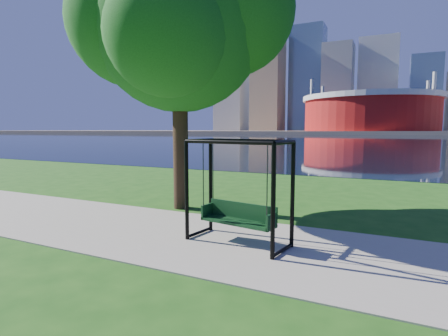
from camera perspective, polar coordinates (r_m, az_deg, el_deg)
The scene contains 8 objects.
ground at distance 8.71m, azimuth 0.32°, elevation -10.91°, with size 900.00×900.00×0.00m, color #1E5114.
path at distance 8.27m, azimuth -1.19°, elevation -11.72°, with size 120.00×4.00×0.03m, color #9E937F.
river at distance 109.61m, azimuth 23.85°, elevation 4.35°, with size 900.00×180.00×0.02m, color black.
far_bank at distance 313.55m, azimuth 25.11°, elevation 5.34°, with size 900.00×228.00×2.00m, color #937F60.
stadium at distance 243.18m, azimuth 22.68°, elevation 8.48°, with size 83.00×83.00×32.00m.
skyline at distance 328.70m, azimuth 24.67°, elevation 11.47°, with size 392.00×66.00×96.50m.
swing at distance 7.82m, azimuth 2.38°, elevation -4.27°, with size 2.44×1.36×2.36m.
park_tree at distance 12.00m, azimuth -7.45°, elevation 22.67°, with size 6.92×6.25×8.60m.
Camera 1 is at (3.56, -7.52, 2.56)m, focal length 28.00 mm.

